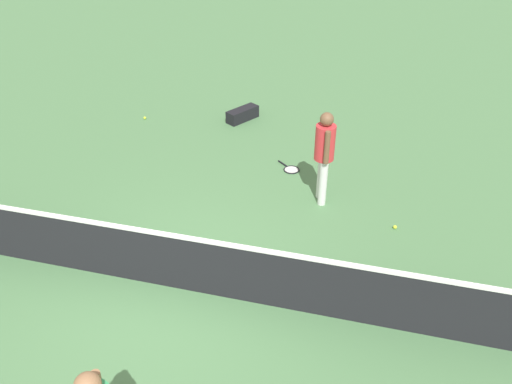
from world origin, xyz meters
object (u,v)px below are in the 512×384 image
at_px(tennis_ball_by_net, 145,118).
at_px(equipment_bag, 244,114).
at_px(tennis_ball_near_player, 304,264).
at_px(tennis_ball_midcourt, 395,227).
at_px(player_near_side, 324,150).
at_px(tennis_racket_near_player, 291,169).

bearing_deg(tennis_ball_by_net, equipment_bag, -165.61).
relative_size(tennis_ball_near_player, tennis_ball_midcourt, 1.00).
distance_m(tennis_ball_midcourt, equipment_bag, 4.97).
bearing_deg(player_near_side, tennis_ball_by_net, -27.58).
bearing_deg(player_near_side, tennis_racket_near_player, -51.63).
bearing_deg(tennis_ball_near_player, tennis_racket_near_player, -74.47).
relative_size(tennis_ball_near_player, equipment_bag, 0.08).
height_order(tennis_racket_near_player, tennis_ball_midcourt, tennis_ball_midcourt).
bearing_deg(tennis_ball_near_player, tennis_ball_by_net, -42.72).
height_order(player_near_side, tennis_ball_near_player, player_near_side).
relative_size(player_near_side, equipment_bag, 2.05).
distance_m(tennis_racket_near_player, equipment_bag, 2.51).
bearing_deg(player_near_side, equipment_bag, -52.34).
bearing_deg(equipment_bag, player_near_side, 127.66).
bearing_deg(tennis_ball_near_player, player_near_side, -88.94).
bearing_deg(player_near_side, tennis_ball_midcourt, 158.07).
xyz_separation_m(player_near_side, tennis_ball_near_player, (-0.03, 1.83, -0.98)).
distance_m(player_near_side, tennis_ball_near_player, 2.08).
height_order(tennis_racket_near_player, tennis_ball_by_net, tennis_ball_by_net).
distance_m(player_near_side, tennis_ball_midcourt, 1.73).
bearing_deg(equipment_bag, tennis_racket_near_player, 127.33).
bearing_deg(tennis_racket_near_player, tennis_ball_midcourt, 144.65).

